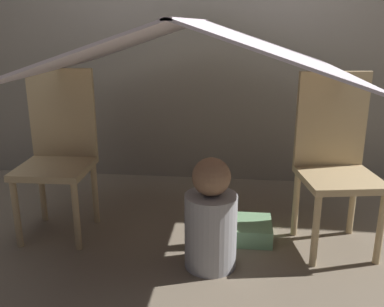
# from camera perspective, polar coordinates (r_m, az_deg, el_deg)

# --- Properties ---
(ground_plane) EXTENTS (8.80, 8.80, 0.00)m
(ground_plane) POSITION_cam_1_polar(r_m,az_deg,el_deg) (2.42, -0.21, -12.40)
(ground_plane) COLOR gray
(wall_back) EXTENTS (7.00, 0.05, 2.50)m
(wall_back) POSITION_cam_1_polar(r_m,az_deg,el_deg) (3.24, 2.16, 18.13)
(wall_back) COLOR gray
(wall_back) RESTS_ON ground_plane
(chair_left) EXTENTS (0.40, 0.40, 0.94)m
(chair_left) POSITION_cam_1_polar(r_m,az_deg,el_deg) (2.57, -17.36, 0.66)
(chair_left) COLOR #D1B27F
(chair_left) RESTS_ON ground_plane
(chair_right) EXTENTS (0.45, 0.45, 0.94)m
(chair_right) POSITION_cam_1_polar(r_m,az_deg,el_deg) (2.41, 18.55, -0.49)
(chair_right) COLOR #D1B27F
(chair_right) RESTS_ON ground_plane
(sheet_canopy) EXTENTS (1.56, 1.52, 0.27)m
(sheet_canopy) POSITION_cam_1_polar(r_m,az_deg,el_deg) (2.19, 0.00, 14.07)
(sheet_canopy) COLOR silver
(person_front) EXTENTS (0.26, 0.26, 0.57)m
(person_front) POSITION_cam_1_polar(r_m,az_deg,el_deg) (2.15, 2.52, -8.87)
(person_front) COLOR #B2B2B7
(person_front) RESTS_ON ground_plane
(floor_cushion) EXTENTS (0.34, 0.27, 0.10)m
(floor_cushion) POSITION_cam_1_polar(r_m,az_deg,el_deg) (2.51, 6.66, -10.03)
(floor_cushion) COLOR #7FB27F
(floor_cushion) RESTS_ON ground_plane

